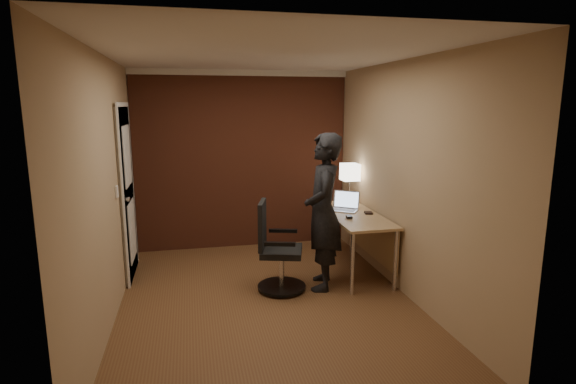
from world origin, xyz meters
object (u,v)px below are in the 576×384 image
at_px(mouse, 349,217).
at_px(person, 323,212).
at_px(desk, 358,223).
at_px(office_chair, 276,252).
at_px(wallet, 368,213).
at_px(desk_lamp, 350,173).
at_px(laptop, 345,205).

height_order(mouse, person, person).
distance_m(desk, office_chair, 1.18).
relative_size(desk, wallet, 13.64).
distance_m(wallet, office_chair, 1.29).
bearing_deg(wallet, desk_lamp, 92.77).
relative_size(mouse, office_chair, 0.10).
bearing_deg(desk, wallet, -24.92).
distance_m(mouse, office_chair, 0.97).
xyz_separation_m(mouse, office_chair, (-0.91, -0.17, -0.31)).
distance_m(laptop, mouse, 0.42).
bearing_deg(person, desk, 140.73).
height_order(laptop, person, person).
distance_m(laptop, wallet, 0.34).
height_order(laptop, mouse, laptop).
distance_m(desk, wallet, 0.18).
distance_m(laptop, office_chair, 1.21).
relative_size(laptop, mouse, 4.19).
xyz_separation_m(desk_lamp, office_chair, (-1.18, -0.93, -0.71)).
relative_size(laptop, person, 0.24).
bearing_deg(office_chair, laptop, 30.32).
distance_m(desk_lamp, office_chair, 1.67).
xyz_separation_m(wallet, person, (-0.68, -0.35, 0.13)).
bearing_deg(desk, mouse, -133.33).
bearing_deg(laptop, office_chair, -149.68).
bearing_deg(laptop, desk_lamp, 62.14).
bearing_deg(desk_lamp, person, -124.45).
xyz_separation_m(laptop, mouse, (-0.09, -0.41, -0.05)).
xyz_separation_m(wallet, office_chair, (-1.21, -0.33, -0.31)).
distance_m(mouse, person, 0.44).
bearing_deg(desk, office_chair, -160.87).
bearing_deg(desk_lamp, mouse, -110.03).
bearing_deg(wallet, office_chair, -164.69).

